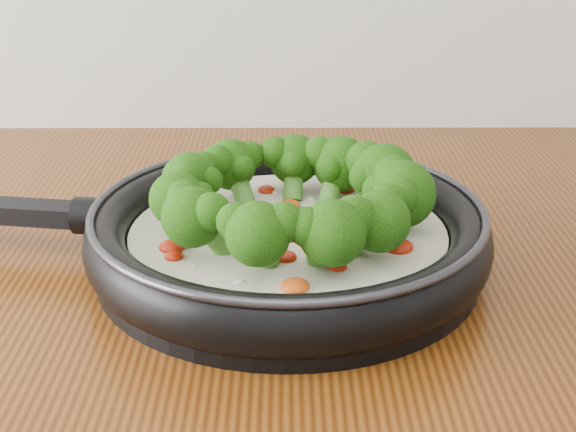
{
  "coord_description": "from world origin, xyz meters",
  "views": [
    {
      "loc": [
        -0.07,
        0.41,
        1.23
      ],
      "look_at": [
        -0.07,
        1.06,
        0.95
      ],
      "focal_mm": 50.07,
      "sensor_mm": 36.0,
      "label": 1
    }
  ],
  "objects": [
    {
      "name": "skillet",
      "position": [
        -0.07,
        1.06,
        0.94
      ],
      "size": [
        0.58,
        0.41,
        0.1
      ],
      "color": "black",
      "rests_on": "counter"
    }
  ]
}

